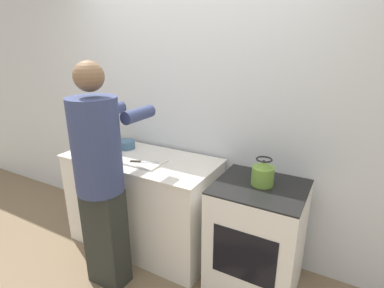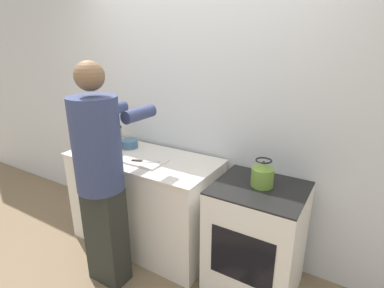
% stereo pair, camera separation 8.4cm
% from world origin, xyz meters
% --- Properties ---
extents(ground_plane, '(12.00, 12.00, 0.00)m').
position_xyz_m(ground_plane, '(0.00, 0.00, 0.00)').
color(ground_plane, '#7A664C').
extents(wall_back, '(8.00, 0.05, 2.60)m').
position_xyz_m(wall_back, '(0.00, 0.70, 1.30)').
color(wall_back, silver).
rests_on(wall_back, ground_plane).
extents(counter, '(1.40, 0.66, 0.89)m').
position_xyz_m(counter, '(-0.37, 0.32, 0.45)').
color(counter, silver).
rests_on(counter, ground_plane).
extents(oven, '(0.65, 0.59, 0.89)m').
position_xyz_m(oven, '(0.73, 0.29, 0.44)').
color(oven, silver).
rests_on(oven, ground_plane).
extents(person, '(0.39, 0.63, 1.76)m').
position_xyz_m(person, '(-0.31, -0.21, 0.95)').
color(person, '#282A26').
rests_on(person, ground_plane).
extents(cutting_board, '(0.40, 0.25, 0.02)m').
position_xyz_m(cutting_board, '(-0.29, 0.23, 0.90)').
color(cutting_board, silver).
rests_on(cutting_board, counter).
extents(knife, '(0.24, 0.12, 0.01)m').
position_xyz_m(knife, '(-0.25, 0.21, 0.91)').
color(knife, silver).
rests_on(knife, cutting_board).
extents(kettle, '(0.16, 0.16, 0.20)m').
position_xyz_m(kettle, '(0.74, 0.32, 0.97)').
color(kettle, olive).
rests_on(kettle, oven).
extents(bowl_prep, '(0.16, 0.16, 0.08)m').
position_xyz_m(bowl_prep, '(-0.64, 0.44, 0.93)').
color(bowl_prep, '#426684').
rests_on(bowl_prep, counter).
extents(canister_jar, '(0.15, 0.15, 0.19)m').
position_xyz_m(canister_jar, '(-0.83, 0.45, 0.99)').
color(canister_jar, tan).
rests_on(canister_jar, counter).
extents(book_stack, '(0.23, 0.28, 0.13)m').
position_xyz_m(book_stack, '(-0.81, 0.21, 0.95)').
color(book_stack, navy).
rests_on(book_stack, counter).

